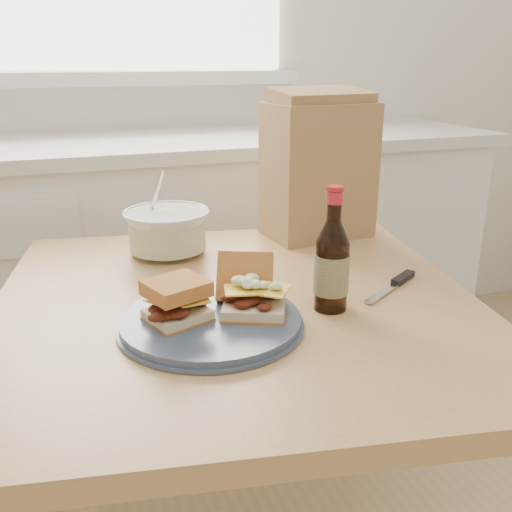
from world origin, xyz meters
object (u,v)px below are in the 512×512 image
object	(u,v)px
plate	(211,322)
coleslaw_bowl	(167,232)
paper_bag	(318,171)
beer_bottle	(332,264)
dining_table	(237,351)

from	to	relation	value
plate	coleslaw_bowl	world-z (taller)	coleslaw_bowl
paper_bag	coleslaw_bowl	bearing A→B (deg)	177.90
beer_bottle	paper_bag	bearing A→B (deg)	76.16
plate	beer_bottle	distance (m)	0.24
coleslaw_bowl	beer_bottle	bearing A→B (deg)	-61.76
paper_bag	dining_table	bearing A→B (deg)	-139.60
plate	paper_bag	size ratio (longest dim) A/B	0.93
plate	beer_bottle	size ratio (longest dim) A/B	1.35
plate	paper_bag	bearing A→B (deg)	47.04
dining_table	plate	world-z (taller)	plate
dining_table	plate	distance (m)	0.17
coleslaw_bowl	paper_bag	world-z (taller)	paper_bag
paper_bag	plate	bearing A→B (deg)	-138.35
coleslaw_bowl	beer_bottle	xyz separation A→B (m)	(0.22, -0.41, 0.03)
plate	paper_bag	xyz separation A→B (m)	(0.40, 0.43, 0.16)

